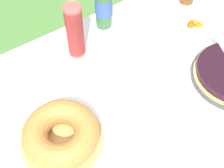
# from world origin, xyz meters

# --- Properties ---
(garden_table) EXTENTS (1.77, 1.07, 0.77)m
(garden_table) POSITION_xyz_m (0.00, 0.00, 0.70)
(garden_table) COLOR brown
(garden_table) RESTS_ON ground_plane
(tablecloth) EXTENTS (1.78, 1.08, 0.10)m
(tablecloth) POSITION_xyz_m (0.00, 0.00, 0.76)
(tablecloth) COLOR white
(tablecloth) RESTS_ON garden_table
(bundt_cake) EXTENTS (0.30, 0.30, 0.10)m
(bundt_cake) POSITION_xyz_m (-0.24, 0.02, 0.82)
(bundt_cake) COLOR tan
(bundt_cake) RESTS_ON tablecloth
(cup_stack) EXTENTS (0.07, 0.07, 0.25)m
(cup_stack) POSITION_xyz_m (0.03, 0.36, 0.90)
(cup_stack) COLOR #E04C47
(cup_stack) RESTS_ON tablecloth
(cider_bottle_green) EXTENTS (0.08, 0.08, 0.35)m
(cider_bottle_green) POSITION_xyz_m (0.23, 0.44, 0.91)
(cider_bottle_green) COLOR #2D562D
(cider_bottle_green) RESTS_ON tablecloth
(snack_plate_near) EXTENTS (0.20, 0.20, 0.05)m
(snack_plate_near) POSITION_xyz_m (0.59, 0.19, 0.78)
(snack_plate_near) COLOR white
(snack_plate_near) RESTS_ON tablecloth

